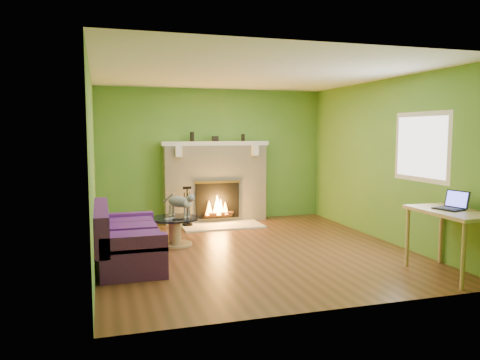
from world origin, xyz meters
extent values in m
plane|color=#512E17|center=(0.00, 0.00, 0.00)|extent=(5.00, 5.00, 0.00)
plane|color=white|center=(0.00, 0.00, 2.60)|extent=(5.00, 5.00, 0.00)
plane|color=#48862B|center=(0.00, 2.50, 1.30)|extent=(5.00, 0.00, 5.00)
plane|color=#48862B|center=(0.00, -2.50, 1.30)|extent=(5.00, 0.00, 5.00)
plane|color=#48862B|center=(-2.25, 0.00, 1.30)|extent=(0.00, 5.00, 5.00)
plane|color=#48862B|center=(2.25, 0.00, 1.30)|extent=(0.00, 5.00, 5.00)
plane|color=silver|center=(2.24, -0.90, 1.55)|extent=(0.00, 1.20, 1.20)
plane|color=white|center=(2.23, -0.90, 1.55)|extent=(0.00, 1.06, 1.06)
cube|color=beige|center=(0.00, 2.33, 0.75)|extent=(2.00, 0.35, 1.50)
cube|color=black|center=(0.00, 2.13, 0.44)|extent=(0.85, 0.03, 0.68)
cube|color=#BC832F|center=(0.00, 2.13, 0.80)|extent=(0.91, 0.02, 0.04)
cylinder|color=black|center=(0.00, 2.10, 0.16)|extent=(0.55, 0.07, 0.07)
cube|color=silver|center=(0.00, 2.30, 1.54)|extent=(2.10, 0.28, 0.08)
cube|color=silver|center=(-0.75, 2.11, 1.40)|extent=(0.12, 0.10, 0.20)
cube|color=silver|center=(0.75, 2.11, 1.40)|extent=(0.12, 0.10, 0.20)
cube|color=beige|center=(0.00, 1.80, 0.01)|extent=(1.50, 0.75, 0.03)
cube|color=silver|center=(0.00, 2.30, 1.54)|extent=(2.10, 0.28, 0.08)
cube|color=#49175B|center=(-1.80, -0.20, 0.20)|extent=(0.79, 1.76, 0.40)
cube|color=#49175B|center=(-2.16, -0.20, 0.54)|extent=(0.18, 1.76, 0.50)
cube|color=#49175B|center=(-1.80, -0.99, 0.45)|extent=(0.79, 0.18, 0.20)
cube|color=#49175B|center=(-1.80, 0.58, 0.45)|extent=(0.79, 0.18, 0.20)
cube|color=#49175B|center=(-1.75, -0.70, 0.45)|extent=(0.63, 0.47, 0.11)
cube|color=#49175B|center=(-1.75, -0.11, 0.45)|extent=(0.63, 0.47, 0.11)
cube|color=#49175B|center=(-1.75, 0.38, 0.45)|extent=(0.63, 0.47, 0.11)
cylinder|color=tan|center=(-1.07, 0.62, 0.01)|extent=(0.54, 0.54, 0.03)
cylinder|color=tan|center=(-1.07, 0.62, 0.22)|extent=(0.19, 0.19, 0.37)
cylinder|color=black|center=(-1.07, 0.62, 0.42)|extent=(0.77, 0.77, 0.02)
cube|color=tan|center=(1.95, -1.90, 0.79)|extent=(0.64, 1.10, 0.04)
cylinder|color=tan|center=(1.69, -2.39, 0.38)|extent=(0.05, 0.05, 0.77)
cylinder|color=tan|center=(1.69, -1.41, 0.38)|extent=(0.05, 0.05, 0.77)
cylinder|color=tan|center=(2.21, -1.41, 0.38)|extent=(0.05, 0.05, 0.77)
cube|color=gray|center=(-1.17, 0.50, 0.44)|extent=(0.17, 0.13, 0.02)
cube|color=black|center=(-1.05, 0.44, 0.44)|extent=(0.16, 0.05, 0.02)
cylinder|color=black|center=(-0.45, 2.33, 1.67)|extent=(0.08, 0.08, 0.18)
cylinder|color=black|center=(0.57, 2.33, 1.65)|extent=(0.07, 0.07, 0.14)
cube|color=black|center=(0.00, 2.33, 1.63)|extent=(0.12, 0.08, 0.10)
camera|label=1|loc=(-2.15, -6.54, 1.77)|focal=35.00mm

